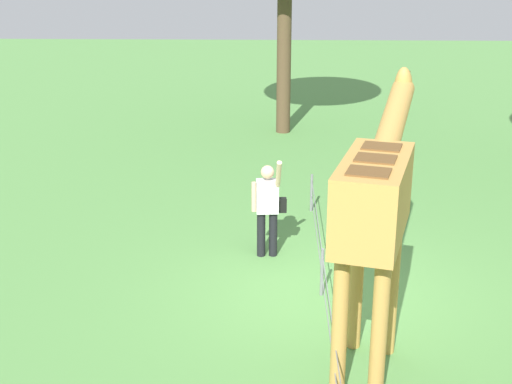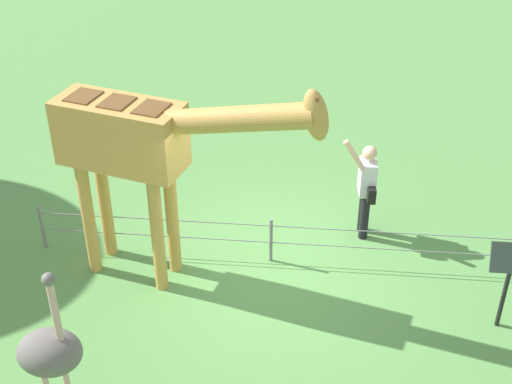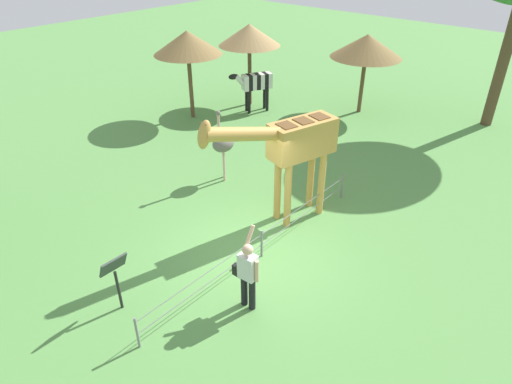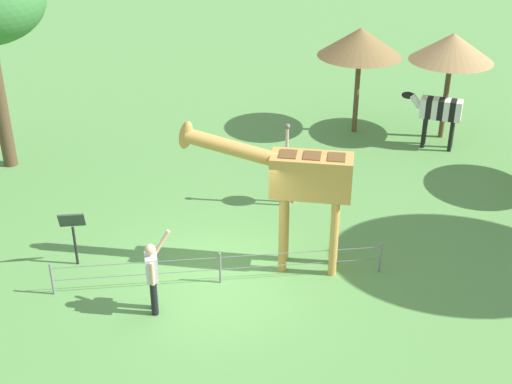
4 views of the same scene
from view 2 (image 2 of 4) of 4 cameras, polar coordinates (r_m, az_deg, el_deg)
ground_plane at (r=10.53m, az=1.14°, el=-6.06°), size 60.00×60.00×0.00m
giraffe at (r=9.32m, az=-9.30°, el=3.79°), size 3.70×1.45×3.34m
visitor at (r=10.81m, az=8.95°, el=0.50°), size 0.55×0.58×1.77m
ostrich at (r=7.87m, az=-16.37°, el=-12.40°), size 0.70×0.56×2.25m
info_sign at (r=9.52m, az=19.96°, el=-5.92°), size 0.56×0.21×1.32m
wire_fence at (r=10.40m, az=1.23°, el=-3.81°), size 7.05×0.05×0.75m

